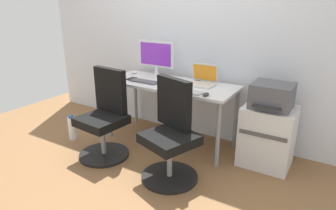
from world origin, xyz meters
TOP-DOWN VIEW (x-y plane):
  - ground_plane at (0.00, 0.00)m, footprint 5.28×5.28m
  - back_wall at (0.00, 0.39)m, footprint 4.40×0.04m
  - desk at (0.00, 0.00)m, footprint 1.53×0.63m
  - office_chair_left at (-0.43, -0.64)m, footprint 0.54×0.54m
  - office_chair_right at (0.40, -0.65)m, footprint 0.56×0.56m
  - side_cabinet at (1.12, 0.05)m, footprint 0.50×0.43m
  - printer at (1.12, 0.05)m, footprint 0.38×0.40m
  - water_bottle_on_floor at (-1.04, -0.59)m, footprint 0.09×0.09m
  - desktop_monitor at (-0.31, 0.17)m, footprint 0.48×0.18m
  - open_laptop at (0.33, 0.12)m, footprint 0.31×0.27m
  - keyboard_by_monitor at (-0.26, -0.13)m, footprint 0.34×0.12m
  - keyboard_by_laptop at (0.33, -0.23)m, footprint 0.34×0.12m
  - mouse_by_monitor at (0.55, -0.24)m, footprint 0.06×0.10m
  - mouse_by_laptop at (-0.63, 0.14)m, footprint 0.06×0.10m
  - coffee_mug at (-0.68, -0.09)m, footprint 0.08×0.08m
  - pen_cup at (0.22, 0.25)m, footprint 0.07×0.07m
  - phone_near_laptop at (-0.49, -0.09)m, footprint 0.07×0.14m

SIDE VIEW (x-z plane):
  - ground_plane at x=0.00m, z-range 0.00..0.00m
  - water_bottle_on_floor at x=-1.04m, z-range -0.01..0.30m
  - side_cabinet at x=1.12m, z-range 0.00..0.62m
  - office_chair_left at x=-0.43m, z-range -0.05..0.89m
  - office_chair_right at x=0.40m, z-range -0.05..0.89m
  - desk at x=0.00m, z-range 0.29..1.01m
  - phone_near_laptop at x=-0.49m, z-range 0.72..0.73m
  - keyboard_by_monitor at x=-0.26m, z-range 0.72..0.74m
  - keyboard_by_laptop at x=0.33m, z-range 0.72..0.74m
  - mouse_by_monitor at x=0.55m, z-range 0.72..0.75m
  - mouse_by_laptop at x=-0.63m, z-range 0.72..0.75m
  - printer at x=1.12m, z-range 0.62..0.86m
  - coffee_mug at x=-0.68m, z-range 0.72..0.81m
  - pen_cup at x=0.22m, z-range 0.72..0.83m
  - open_laptop at x=0.33m, z-range 0.67..0.89m
  - desktop_monitor at x=-0.31m, z-range 0.76..1.19m
  - back_wall at x=0.00m, z-range 0.00..2.60m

